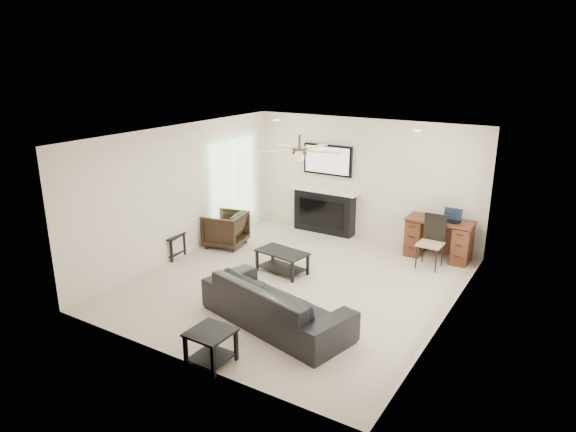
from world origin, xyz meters
The scene contains 10 objects.
room_shell centered at (0.19, 0.08, 1.68)m, with size 5.50×5.54×2.52m.
sofa centered at (0.48, -1.36, 0.34)m, with size 2.32×0.91×0.68m, color black.
armchair centered at (-2.12, 0.79, 0.35)m, with size 0.75×0.77×0.70m, color black.
coffee_table centered at (-0.42, 0.24, 0.20)m, with size 0.90×0.50×0.40m, color black.
end_table_near centered at (0.33, -2.61, 0.23)m, with size 0.52×0.52×0.45m, color black.
end_table_left centered at (-2.67, -0.26, 0.23)m, with size 0.50×0.50×0.45m, color black.
fireplace_unit centered at (-0.82, 2.58, 0.95)m, with size 1.52×0.34×1.91m, color black.
desk centered at (1.72, 2.39, 0.38)m, with size 1.22×0.56×0.76m, color #3E190F.
desk_chair centered at (1.72, 1.84, 0.48)m, with size 0.42×0.44×0.97m, color black.
laptop centered at (1.92, 2.37, 0.88)m, with size 0.33×0.24×0.23m, color black.
Camera 1 is at (4.06, -6.87, 3.68)m, focal length 32.00 mm.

